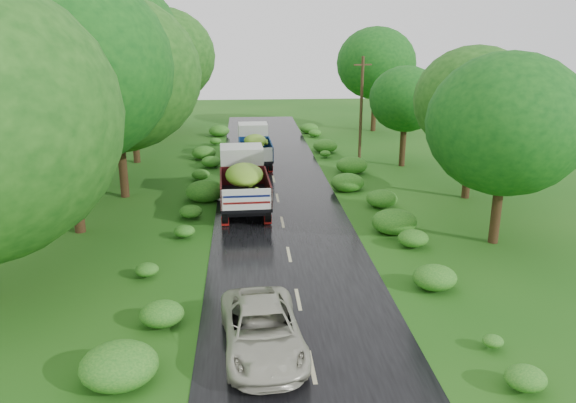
{
  "coord_description": "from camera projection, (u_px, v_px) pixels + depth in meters",
  "views": [
    {
      "loc": [
        -1.68,
        -13.26,
        8.94
      ],
      "look_at": [
        0.11,
        9.9,
        1.7
      ],
      "focal_mm": 35.0,
      "sensor_mm": 36.0,
      "label": 1
    }
  ],
  "objects": [
    {
      "name": "utility_pole",
      "position": [
        361.0,
        111.0,
        36.78
      ],
      "size": [
        1.24,
        0.4,
        7.17
      ],
      "rotation": [
        0.0,
        0.0,
        0.25
      ],
      "color": "#382616",
      "rests_on": "ground"
    },
    {
      "name": "car",
      "position": [
        262.0,
        330.0,
        15.98
      ],
      "size": [
        2.56,
        4.92,
        1.32
      ],
      "primitive_type": "imported",
      "rotation": [
        0.0,
        0.0,
        0.08
      ],
      "color": "#B6B6A2",
      "rests_on": "road"
    },
    {
      "name": "truck_far",
      "position": [
        254.0,
        143.0,
        38.01
      ],
      "size": [
        2.24,
        5.93,
        2.47
      ],
      "rotation": [
        0.0,
        0.0,
        0.03
      ],
      "color": "black",
      "rests_on": "ground"
    },
    {
      "name": "shrubs",
      "position": [
        280.0,
        203.0,
        28.63
      ],
      "size": [
        11.9,
        44.0,
        0.7
      ],
      "color": "#155C19",
      "rests_on": "ground"
    },
    {
      "name": "trees_left",
      "position": [
        100.0,
        66.0,
        31.59
      ],
      "size": [
        6.88,
        36.61,
        9.65
      ],
      "color": "black",
      "rests_on": "ground"
    },
    {
      "name": "road_lines",
      "position": [
        293.0,
        275.0,
        21.11
      ],
      "size": [
        0.12,
        69.6,
        0.0
      ],
      "color": "#BFB78C",
      "rests_on": "road"
    },
    {
      "name": "truck_near",
      "position": [
        243.0,
        177.0,
        28.77
      ],
      "size": [
        2.59,
        6.69,
        2.78
      ],
      "rotation": [
        0.0,
        0.0,
        0.04
      ],
      "color": "black",
      "rests_on": "ground"
    },
    {
      "name": "road",
      "position": [
        296.0,
        287.0,
        20.16
      ],
      "size": [
        6.5,
        80.0,
        0.02
      ],
      "primitive_type": "cube",
      "color": "black",
      "rests_on": "ground"
    },
    {
      "name": "ground",
      "position": [
        312.0,
        367.0,
        15.41
      ],
      "size": [
        120.0,
        120.0,
        0.0
      ],
      "primitive_type": "plane",
      "color": "#164D10",
      "rests_on": "ground"
    },
    {
      "name": "trees_right",
      "position": [
        426.0,
        90.0,
        34.56
      ],
      "size": [
        4.91,
        31.09,
        7.61
      ],
      "color": "black",
      "rests_on": "ground"
    }
  ]
}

